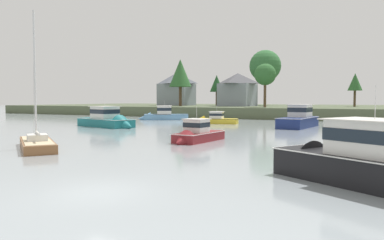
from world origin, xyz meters
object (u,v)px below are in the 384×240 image
(cruiser_maroon, at_px, (195,137))
(mooring_buoy_orange, at_px, (212,120))
(cruiser_navy, at_px, (300,122))
(sailboat_wood, at_px, (37,146))
(cruiser_teal, at_px, (110,122))
(cruiser_yellow, at_px, (213,121))
(mooring_buoy_yellow, at_px, (378,129))
(cruiser_skyblue, at_px, (161,117))
(cruiser_black, at_px, (354,167))

(cruiser_maroon, relative_size, mooring_buoy_orange, 12.41)
(cruiser_navy, xyz_separation_m, sailboat_wood, (-13.40, -32.43, -0.45))
(cruiser_teal, bearing_deg, cruiser_navy, 27.36)
(cruiser_maroon, height_order, cruiser_teal, cruiser_teal)
(cruiser_yellow, relative_size, mooring_buoy_yellow, 18.60)
(cruiser_teal, height_order, cruiser_yellow, cruiser_teal)
(mooring_buoy_yellow, bearing_deg, mooring_buoy_orange, 164.86)
(cruiser_teal, relative_size, sailboat_wood, 1.01)
(cruiser_navy, height_order, mooring_buoy_orange, cruiser_navy)
(cruiser_maroon, distance_m, cruiser_yellow, 25.60)
(cruiser_skyblue, relative_size, mooring_buoy_yellow, 23.34)
(cruiser_skyblue, distance_m, sailboat_wood, 41.13)
(cruiser_maroon, xyz_separation_m, cruiser_skyblue, (-21.67, 29.47, 0.14))
(cruiser_teal, distance_m, sailboat_wood, 22.66)
(cruiser_skyblue, height_order, mooring_buoy_orange, cruiser_skyblue)
(cruiser_navy, bearing_deg, mooring_buoy_yellow, 3.17)
(mooring_buoy_yellow, bearing_deg, cruiser_yellow, 178.48)
(sailboat_wood, distance_m, cruiser_black, 22.39)
(sailboat_wood, height_order, cruiser_black, sailboat_wood)
(mooring_buoy_orange, bearing_deg, mooring_buoy_yellow, -15.14)
(sailboat_wood, bearing_deg, cruiser_yellow, 90.31)
(cruiser_yellow, bearing_deg, cruiser_teal, -126.10)
(cruiser_skyblue, height_order, sailboat_wood, sailboat_wood)
(cruiser_maroon, height_order, cruiser_black, cruiser_black)
(cruiser_maroon, relative_size, cruiser_skyblue, 0.74)
(cruiser_maroon, relative_size, mooring_buoy_yellow, 17.20)
(cruiser_teal, bearing_deg, cruiser_yellow, 53.90)
(sailboat_wood, bearing_deg, cruiser_teal, 115.50)
(mooring_buoy_orange, distance_m, mooring_buoy_yellow, 27.06)
(cruiser_teal, relative_size, cruiser_yellow, 1.52)
(cruiser_skyblue, bearing_deg, sailboat_wood, -71.62)
(cruiser_navy, relative_size, cruiser_black, 1.05)
(cruiser_skyblue, bearing_deg, cruiser_black, -49.01)
(sailboat_wood, bearing_deg, cruiser_skyblue, 108.38)
(cruiser_teal, distance_m, mooring_buoy_orange, 20.67)
(mooring_buoy_orange, bearing_deg, cruiser_yellow, -65.26)
(cruiser_skyblue, xyz_separation_m, cruiser_black, (35.29, -40.61, 0.10))
(cruiser_skyblue, distance_m, cruiser_yellow, 13.90)
(cruiser_yellow, height_order, mooring_buoy_yellow, cruiser_yellow)
(cruiser_teal, height_order, mooring_buoy_orange, cruiser_teal)
(cruiser_maroon, distance_m, mooring_buoy_yellow, 27.41)
(cruiser_navy, xyz_separation_m, mooring_buoy_orange, (-16.56, 7.60, -0.59))
(cruiser_skyblue, relative_size, cruiser_yellow, 1.25)
(cruiser_maroon, relative_size, cruiser_navy, 0.64)
(cruiser_black, bearing_deg, cruiser_yellow, 122.62)
(cruiser_skyblue, height_order, cruiser_navy, cruiser_navy)
(cruiser_teal, xyz_separation_m, mooring_buoy_yellow, (32.72, 12.51, -0.57))
(cruiser_skyblue, relative_size, sailboat_wood, 0.84)
(cruiser_maroon, distance_m, mooring_buoy_orange, 32.69)
(cruiser_skyblue, xyz_separation_m, mooring_buoy_yellow, (35.93, -6.07, -0.51))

